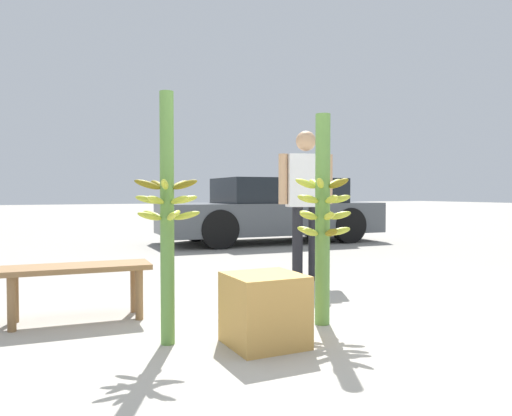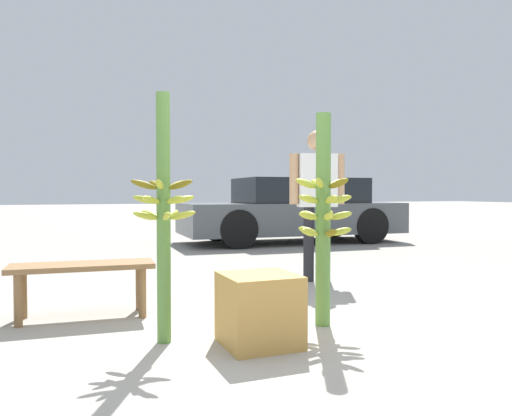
{
  "view_description": "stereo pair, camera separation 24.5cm",
  "coord_description": "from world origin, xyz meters",
  "px_view_note": "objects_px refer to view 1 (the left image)",
  "views": [
    {
      "loc": [
        -1.46,
        -2.82,
        0.99
      ],
      "look_at": [
        0.14,
        0.51,
        0.87
      ],
      "focal_mm": 35.0,
      "sensor_mm": 36.0,
      "label": 1
    },
    {
      "loc": [
        -1.23,
        -2.92,
        0.99
      ],
      "look_at": [
        0.14,
        0.51,
        0.87
      ],
      "focal_mm": 35.0,
      "sensor_mm": 36.0,
      "label": 2
    }
  ],
  "objects_px": {
    "banana_stalk_left": "(167,214)",
    "vendor_person": "(306,191)",
    "banana_stalk_center": "(323,216)",
    "parked_car": "(273,211)",
    "produce_crate": "(264,310)",
    "market_bench": "(77,275)"
  },
  "relations": [
    {
      "from": "banana_stalk_center",
      "to": "produce_crate",
      "type": "xyz_separation_m",
      "value": [
        -0.62,
        -0.27,
        -0.58
      ]
    },
    {
      "from": "banana_stalk_left",
      "to": "produce_crate",
      "type": "distance_m",
      "value": 0.88
    },
    {
      "from": "produce_crate",
      "to": "banana_stalk_center",
      "type": "bearing_deg",
      "value": 23.68
    },
    {
      "from": "banana_stalk_left",
      "to": "produce_crate",
      "type": "xyz_separation_m",
      "value": [
        0.56,
        -0.29,
        -0.62
      ]
    },
    {
      "from": "banana_stalk_left",
      "to": "vendor_person",
      "type": "distance_m",
      "value": 2.6
    },
    {
      "from": "banana_stalk_center",
      "to": "produce_crate",
      "type": "height_order",
      "value": "banana_stalk_center"
    },
    {
      "from": "banana_stalk_left",
      "to": "parked_car",
      "type": "height_order",
      "value": "banana_stalk_left"
    },
    {
      "from": "vendor_person",
      "to": "banana_stalk_left",
      "type": "bearing_deg",
      "value": -127.3
    },
    {
      "from": "banana_stalk_center",
      "to": "parked_car",
      "type": "distance_m",
      "value": 6.16
    },
    {
      "from": "vendor_person",
      "to": "produce_crate",
      "type": "bearing_deg",
      "value": -113.51
    },
    {
      "from": "banana_stalk_left",
      "to": "vendor_person",
      "type": "xyz_separation_m",
      "value": [
        2.03,
        1.62,
        0.15
      ]
    },
    {
      "from": "banana_stalk_center",
      "to": "banana_stalk_left",
      "type": "bearing_deg",
      "value": 178.97
    },
    {
      "from": "market_bench",
      "to": "parked_car",
      "type": "relative_size",
      "value": 0.25
    },
    {
      "from": "parked_car",
      "to": "produce_crate",
      "type": "relative_size",
      "value": 9.45
    },
    {
      "from": "banana_stalk_center",
      "to": "parked_car",
      "type": "xyz_separation_m",
      "value": [
        2.51,
        5.62,
        -0.19
      ]
    },
    {
      "from": "banana_stalk_left",
      "to": "banana_stalk_center",
      "type": "xyz_separation_m",
      "value": [
        1.17,
        -0.02,
        -0.04
      ]
    },
    {
      "from": "banana_stalk_center",
      "to": "parked_car",
      "type": "height_order",
      "value": "banana_stalk_center"
    },
    {
      "from": "banana_stalk_left",
      "to": "vendor_person",
      "type": "bearing_deg",
      "value": 38.63
    },
    {
      "from": "vendor_person",
      "to": "produce_crate",
      "type": "xyz_separation_m",
      "value": [
        -1.47,
        -1.91,
        -0.77
      ]
    },
    {
      "from": "vendor_person",
      "to": "produce_crate",
      "type": "distance_m",
      "value": 2.53
    },
    {
      "from": "banana_stalk_left",
      "to": "parked_car",
      "type": "xyz_separation_m",
      "value": [
        3.69,
        5.6,
        -0.22
      ]
    },
    {
      "from": "banana_stalk_center",
      "to": "market_bench",
      "type": "relative_size",
      "value": 1.42
    }
  ]
}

